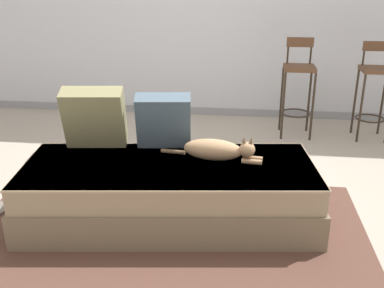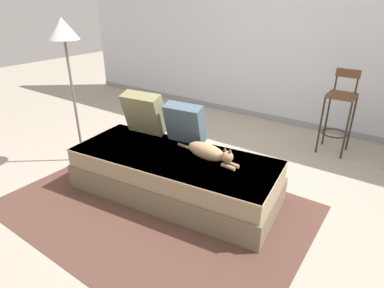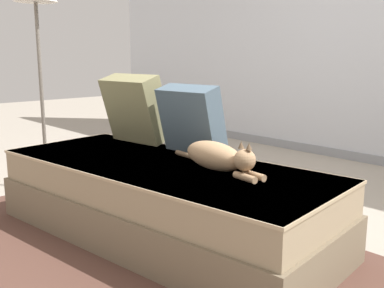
% 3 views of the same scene
% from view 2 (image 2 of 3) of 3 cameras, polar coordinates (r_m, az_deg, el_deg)
% --- Properties ---
extents(ground_plane, '(16.00, 16.00, 0.00)m').
position_cam_2_polar(ground_plane, '(3.61, 0.80, -5.81)').
color(ground_plane, '#A89E8E').
rests_on(ground_plane, ground).
extents(wall_back_panel, '(8.00, 0.10, 2.60)m').
position_cam_2_polar(wall_back_panel, '(5.16, 15.92, 17.89)').
color(wall_back_panel, silver).
rests_on(wall_back_panel, ground).
extents(wall_baseboard_trim, '(8.00, 0.02, 0.09)m').
position_cam_2_polar(wall_baseboard_trim, '(5.38, 14.17, 4.53)').
color(wall_baseboard_trim, gray).
rests_on(wall_baseboard_trim, ground).
extents(area_rug, '(2.76, 1.95, 0.01)m').
position_cam_2_polar(area_rug, '(3.15, -6.56, -11.01)').
color(area_rug, brown).
rests_on(area_rug, ground).
extents(couch, '(2.14, 1.08, 0.44)m').
position_cam_2_polar(couch, '(3.22, -3.22, -5.37)').
color(couch, '#766750').
rests_on(couch, ground).
extents(throw_pillow_corner, '(0.48, 0.33, 0.47)m').
position_cam_2_polar(throw_pillow_corner, '(3.57, -8.48, 5.48)').
color(throw_pillow_corner, '#847F56').
rests_on(throw_pillow_corner, couch).
extents(throw_pillow_middle, '(0.43, 0.29, 0.43)m').
position_cam_2_polar(throw_pillow_middle, '(3.31, -1.24, 3.75)').
color(throw_pillow_middle, '#4C6070').
rests_on(throw_pillow_middle, couch).
extents(cat, '(0.74, 0.22, 0.19)m').
position_cam_2_polar(cat, '(3.00, 2.98, -1.44)').
color(cat, tan).
rests_on(cat, couch).
extents(bar_stool_near_window, '(0.33, 0.33, 1.04)m').
position_cam_2_polar(bar_stool_near_window, '(4.38, 24.77, 5.95)').
color(bar_stool_near_window, '#2D2319').
rests_on(bar_stool_near_window, ground).
extents(floor_lamp, '(0.32, 0.32, 1.64)m').
position_cam_2_polar(floor_lamp, '(3.80, -21.64, 16.30)').
color(floor_lamp, slate).
rests_on(floor_lamp, ground).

